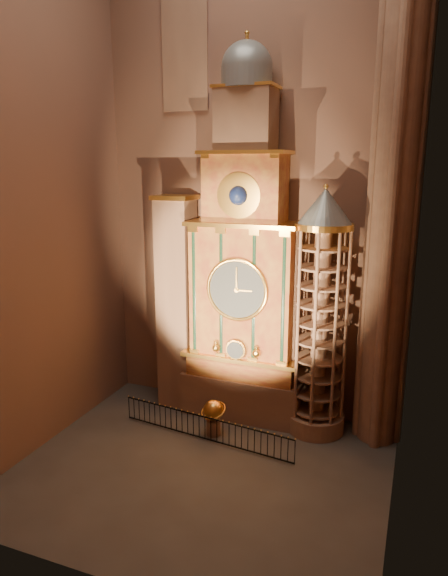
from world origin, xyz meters
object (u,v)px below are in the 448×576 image
at_px(astronomical_clock, 244,277).
at_px(stair_turret, 320,317).
at_px(portrait_tower, 177,302).
at_px(celestial_globe, 213,414).
at_px(iron_railing, 205,428).

bearing_deg(astronomical_clock, stair_turret, -4.30).
distance_m(portrait_tower, celestial_globe, 5.58).
bearing_deg(stair_turret, iron_railing, -147.68).
height_order(stair_turret, iron_railing, stair_turret).
height_order(astronomical_clock, portrait_tower, astronomical_clock).
relative_size(portrait_tower, stair_turret, 0.94).
height_order(astronomical_clock, celestial_globe, astronomical_clock).
bearing_deg(iron_railing, astronomical_clock, 76.19).
height_order(portrait_tower, celestial_globe, portrait_tower).
height_order(astronomical_clock, iron_railing, astronomical_clock).
xyz_separation_m(stair_turret, iron_railing, (-4.22, -2.67, -4.69)).
bearing_deg(astronomical_clock, celestial_globe, -103.59).
relative_size(astronomical_clock, stair_turret, 1.55).
bearing_deg(celestial_globe, stair_turret, 27.19).
height_order(portrait_tower, stair_turret, stair_turret).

